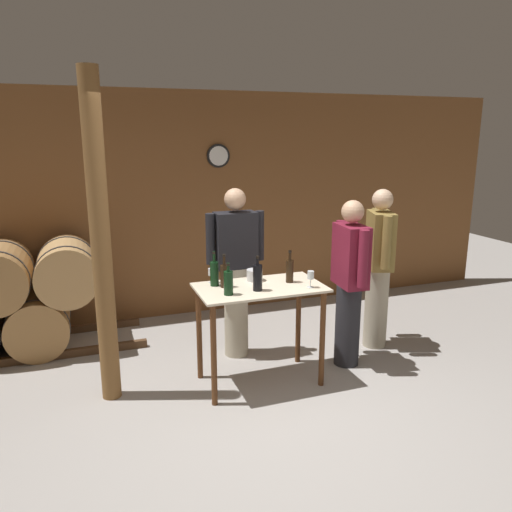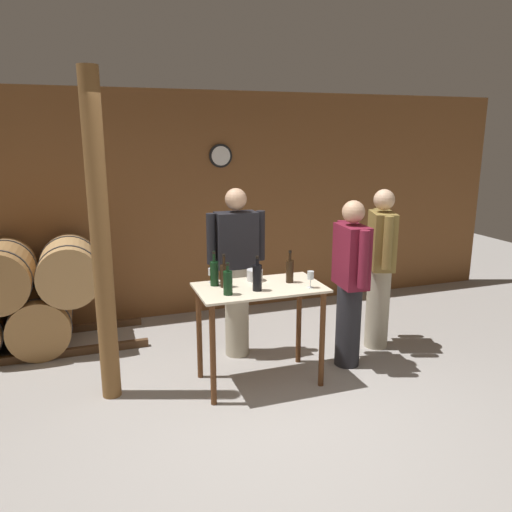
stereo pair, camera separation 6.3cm
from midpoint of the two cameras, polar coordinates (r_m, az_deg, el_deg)
name	(u,v)px [view 1 (the left image)]	position (r m, az deg, el deg)	size (l,w,h in m)	color
ground_plane	(282,421)	(4.14, 2.56, -18.31)	(14.00, 14.00, 0.00)	#9E9993
back_wall	(198,206)	(6.15, -6.95, 5.75)	(8.40, 0.08, 2.70)	brown
barrel_rack	(19,300)	(5.66, -25.73, -4.56)	(2.74, 0.82, 1.14)	#4C331E
tasting_table	(260,307)	(4.42, 0.03, -5.80)	(1.11, 0.63, 0.91)	beige
wooden_post	(101,243)	(4.18, -17.73, 1.39)	(0.16, 0.16, 2.70)	brown
wine_bottle_far_left	(214,273)	(4.36, -5.19, -1.94)	(0.08, 0.08, 0.31)	black
wine_bottle_left	(228,282)	(4.11, -3.61, -3.03)	(0.08, 0.08, 0.27)	black
wine_bottle_center	(224,275)	(4.32, -4.06, -2.19)	(0.07, 0.07, 0.29)	black
wine_bottle_right	(258,277)	(4.21, -0.20, -2.42)	(0.08, 0.08, 0.30)	black
wine_bottle_far_right	(290,270)	(4.46, 3.47, -1.63)	(0.07, 0.07, 0.29)	black
wine_glass_near_left	(212,272)	(4.45, -5.48, -1.89)	(0.06, 0.06, 0.13)	silver
wine_glass_near_center	(311,276)	(4.32, 5.85, -2.26)	(0.06, 0.06, 0.15)	silver
ice_bucket	(254,275)	(4.52, -0.57, -2.19)	(0.14, 0.14, 0.10)	silver
person_host	(379,265)	(5.28, 13.51, -1.06)	(0.34, 0.56, 1.67)	#B7AD93
person_visitor_with_scarf	(236,269)	(4.93, -2.70, -1.54)	(0.59, 0.24, 1.70)	#B7AD93
person_visitor_bearded	(350,280)	(4.80, 10.28, -2.77)	(0.25, 0.59, 1.61)	#232328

